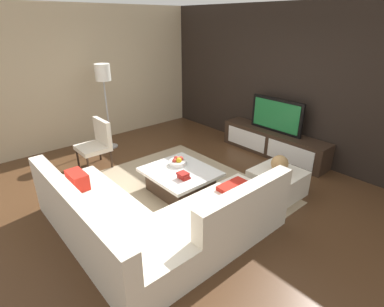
% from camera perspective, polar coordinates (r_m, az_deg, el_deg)
% --- Properties ---
extents(ground_plane, '(14.00, 14.00, 0.00)m').
position_cam_1_polar(ground_plane, '(4.70, -2.37, -8.13)').
color(ground_plane, '#4C301C').
extents(feature_wall_back, '(6.40, 0.12, 2.80)m').
position_cam_1_polar(feature_wall_back, '(6.14, 17.91, 12.58)').
color(feature_wall_back, black).
rests_on(feature_wall_back, ground).
extents(side_wall_left, '(0.12, 5.20, 2.80)m').
position_cam_1_polar(side_wall_left, '(6.95, -18.54, 13.73)').
color(side_wall_left, '#C6B28E').
rests_on(side_wall_left, ground).
extents(area_rug, '(2.99, 2.64, 0.01)m').
position_cam_1_polar(area_rug, '(4.76, -3.13, -7.59)').
color(area_rug, tan).
rests_on(area_rug, ground).
extents(media_console, '(2.22, 0.46, 0.50)m').
position_cam_1_polar(media_console, '(6.20, 15.08, 1.90)').
color(media_console, '#332319').
rests_on(media_console, ground).
extents(television, '(1.11, 0.06, 0.65)m').
position_cam_1_polar(television, '(6.02, 15.67, 6.96)').
color(television, black).
rests_on(television, media_console).
extents(sectional_couch, '(2.50, 2.36, 0.81)m').
position_cam_1_polar(sectional_couch, '(3.76, -8.01, -12.34)').
color(sectional_couch, beige).
rests_on(sectional_couch, ground).
extents(coffee_table, '(1.05, 0.93, 0.38)m').
position_cam_1_polar(coffee_table, '(4.72, -2.23, -5.15)').
color(coffee_table, '#332319').
rests_on(coffee_table, ground).
extents(accent_chair_near, '(0.54, 0.52, 0.87)m').
position_cam_1_polar(accent_chair_near, '(5.71, -17.49, 2.26)').
color(accent_chair_near, '#332319').
rests_on(accent_chair_near, ground).
extents(floor_lamp, '(0.30, 0.30, 1.72)m').
position_cam_1_polar(floor_lamp, '(6.31, -16.42, 13.41)').
color(floor_lamp, '#A5A5AA').
rests_on(floor_lamp, ground).
extents(ottoman, '(0.70, 0.70, 0.40)m').
position_cam_1_polar(ottoman, '(4.84, 15.79, -5.34)').
color(ottoman, beige).
rests_on(ottoman, ground).
extents(fruit_bowl, '(0.28, 0.28, 0.14)m').
position_cam_1_polar(fruit_bowl, '(4.79, -2.69, -1.56)').
color(fruit_bowl, silver).
rests_on(fruit_bowl, coffee_table).
extents(decorative_ball, '(0.26, 0.26, 0.26)m').
position_cam_1_polar(decorative_ball, '(4.69, 16.24, -1.84)').
color(decorative_ball, '#AD8451').
rests_on(decorative_ball, ottoman).
extents(book_stack, '(0.16, 0.15, 0.09)m').
position_cam_1_polar(book_stack, '(4.39, -1.64, -4.18)').
color(book_stack, maroon).
rests_on(book_stack, coffee_table).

